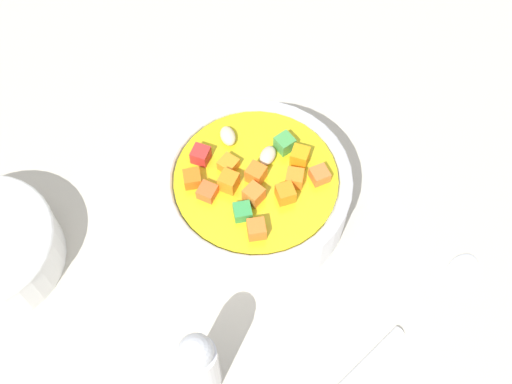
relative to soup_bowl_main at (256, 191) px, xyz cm
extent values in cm
cube|color=#BAB2A0|center=(-0.01, 0.00, -3.93)|extent=(140.00, 140.00, 2.00)
cylinder|color=white|center=(-0.01, 0.00, -0.66)|extent=(15.26, 15.26, 4.54)
torus|color=white|center=(-0.01, 0.00, 1.93)|extent=(15.41, 15.41, 1.06)
cylinder|color=gold|center=(-0.01, 0.00, 1.81)|extent=(13.10, 13.10, 0.40)
cube|color=orange|center=(-3.74, 3.31, 2.53)|extent=(1.66, 1.66, 1.03)
cube|color=orange|center=(0.14, -0.25, 2.71)|extent=(1.67, 1.67, 1.41)
ellipsoid|color=beige|center=(-1.95, -0.78, 2.40)|extent=(2.19, 1.88, 0.79)
cube|color=#449A47|center=(-3.64, -0.63, 2.66)|extent=(1.42, 1.42, 1.30)
cube|color=orange|center=(1.33, 1.26, 2.69)|extent=(1.49, 1.49, 1.36)
cube|color=orange|center=(0.96, -2.21, 2.49)|extent=(1.58, 1.58, 0.96)
cube|color=orange|center=(3.97, -3.04, 2.57)|extent=(1.82, 1.82, 1.12)
cube|color=orange|center=(-3.68, 1.12, 2.73)|extent=(1.81, 1.81, 1.44)
cube|color=orange|center=(-0.54, 2.82, 2.67)|extent=(1.74, 1.74, 1.33)
ellipsoid|color=beige|center=(-0.75, -4.29, 2.49)|extent=(1.83, 2.18, 0.97)
cube|color=orange|center=(3.81, -1.38, 2.48)|extent=(1.74, 1.74, 0.95)
cube|color=orange|center=(3.15, 3.62, 2.67)|extent=(1.83, 1.83, 1.32)
cube|color=orange|center=(-2.05, 2.24, 2.60)|extent=(1.86, 1.86, 1.19)
cube|color=green|center=(2.91, 1.74, 2.51)|extent=(1.82, 1.82, 0.99)
cube|color=orange|center=(2.08, -0.84, 2.77)|extent=(1.75, 1.75, 1.53)
cube|color=red|center=(2.11, -4.27, 2.64)|extent=(1.79, 1.79, 1.27)
ellipsoid|color=silver|center=(-8.87, 15.37, -2.55)|extent=(3.20, 2.14, 0.76)
cylinder|color=silver|center=(12.58, 8.35, 0.63)|extent=(2.67, 2.67, 7.12)
sphere|color=silver|center=(12.58, 8.35, 4.79)|extent=(2.41, 2.41, 2.41)
camera|label=1|loc=(17.31, 19.54, 46.31)|focal=45.64mm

